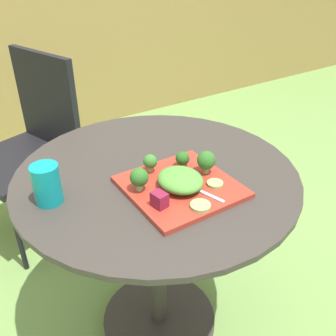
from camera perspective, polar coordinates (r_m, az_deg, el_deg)
name	(u,v)px	position (r m, az deg, el deg)	size (l,w,h in m)	color
ground_plane	(159,322)	(1.64, -1.32, -22.24)	(12.00, 12.00, 0.00)	#70994C
bamboo_fence	(7,50)	(2.92, -23.16, 16.04)	(8.00, 0.08, 1.35)	#9E7F47
patio_table	(158,238)	(1.31, -1.56, -10.55)	(0.86, 0.86, 0.72)	#38332D
patio_chair	(32,137)	(1.90, -19.81, 4.49)	(0.56, 0.56, 0.90)	black
salad_plate	(180,187)	(1.07, 1.88, -2.83)	(0.29, 0.29, 0.01)	#AD3323
drinking_glass	(47,186)	(1.04, -17.78, -2.62)	(0.07, 0.07, 0.11)	#0F8C93
fork	(196,189)	(1.04, 4.20, -3.21)	(0.06, 0.15, 0.00)	silver
lettuce_mound	(180,180)	(1.04, 1.77, -1.83)	(0.12, 0.14, 0.05)	#519338
broccoli_floret_0	(206,161)	(1.10, 5.80, 1.12)	(0.05, 0.05, 0.07)	#99B770
broccoli_floret_1	(139,178)	(1.02, -4.38, -1.47)	(0.05, 0.05, 0.07)	#99B770
broccoli_floret_2	(150,162)	(1.11, -2.70, 0.95)	(0.04, 0.04, 0.06)	#99B770
broccoli_floret_3	(183,159)	(1.13, 2.21, 1.44)	(0.04, 0.04, 0.05)	#99B770
cucumber_slice_0	(215,184)	(1.07, 7.11, -2.35)	(0.05, 0.05, 0.01)	#8EB766
cucumber_slice_1	(200,206)	(0.98, 4.92, -5.69)	(0.05, 0.05, 0.01)	#8EB766
beet_chunk_0	(159,200)	(0.97, -1.30, -4.80)	(0.04, 0.03, 0.04)	maroon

